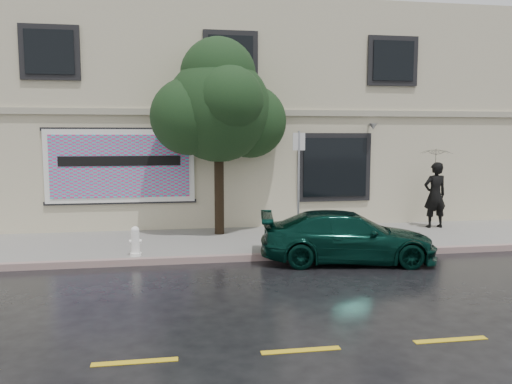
{
  "coord_description": "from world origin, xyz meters",
  "views": [
    {
      "loc": [
        -1.64,
        -9.81,
        2.9
      ],
      "look_at": [
        0.3,
        2.2,
        1.54
      ],
      "focal_mm": 35.0,
      "sensor_mm": 36.0,
      "label": 1
    }
  ],
  "objects": [
    {
      "name": "ground",
      "position": [
        0.0,
        0.0,
        0.0
      ],
      "size": [
        90.0,
        90.0,
        0.0
      ],
      "primitive_type": "plane",
      "color": "black",
      "rests_on": "ground"
    },
    {
      "name": "sidewalk",
      "position": [
        0.0,
        3.25,
        0.07
      ],
      "size": [
        20.0,
        3.5,
        0.15
      ],
      "primitive_type": "cube",
      "color": "gray",
      "rests_on": "ground"
    },
    {
      "name": "curb",
      "position": [
        0.0,
        1.5,
        0.07
      ],
      "size": [
        20.0,
        0.18,
        0.16
      ],
      "primitive_type": "cube",
      "color": "gray",
      "rests_on": "ground"
    },
    {
      "name": "road_marking",
      "position": [
        0.0,
        -3.5,
        0.01
      ],
      "size": [
        19.0,
        0.12,
        0.01
      ],
      "primitive_type": "cube",
      "color": "gold",
      "rests_on": "ground"
    },
    {
      "name": "building",
      "position": [
        0.0,
        9.0,
        3.5
      ],
      "size": [
        20.0,
        8.12,
        7.0
      ],
      "color": "#B9B395",
      "rests_on": "ground"
    },
    {
      "name": "billboard",
      "position": [
        -3.2,
        4.92,
        2.05
      ],
      "size": [
        4.3,
        0.16,
        2.2
      ],
      "color": "white",
      "rests_on": "ground"
    },
    {
      "name": "car",
      "position": [
        2.27,
        1.06,
        0.58
      ],
      "size": [
        4.24,
        2.39,
        1.17
      ],
      "primitive_type": "imported",
      "rotation": [
        0.0,
        0.0,
        1.41
      ],
      "color": "black",
      "rests_on": "ground"
    },
    {
      "name": "pedestrian",
      "position": [
        6.07,
        4.05,
        1.14
      ],
      "size": [
        0.74,
        0.51,
        1.98
      ],
      "primitive_type": "imported",
      "rotation": [
        0.0,
        0.0,
        3.19
      ],
      "color": "black",
      "rests_on": "sidewalk"
    },
    {
      "name": "umbrella",
      "position": [
        6.07,
        4.05,
        2.49
      ],
      "size": [
        1.28,
        1.28,
        0.72
      ],
      "primitive_type": "imported",
      "rotation": [
        0.0,
        0.0,
        0.41
      ],
      "color": "black",
      "rests_on": "pedestrian"
    },
    {
      "name": "street_tree",
      "position": [
        -0.44,
        4.12,
        3.62
      ],
      "size": [
        2.9,
        2.9,
        4.93
      ],
      "color": "black",
      "rests_on": "sidewalk"
    },
    {
      "name": "fire_hydrant",
      "position": [
        -2.58,
        1.8,
        0.48
      ],
      "size": [
        0.28,
        0.26,
        0.69
      ],
      "rotation": [
        0.0,
        0.0,
        0.32
      ],
      "color": "white",
      "rests_on": "sidewalk"
    },
    {
      "name": "sign_pole",
      "position": [
        1.62,
        3.18,
        1.86
      ],
      "size": [
        0.35,
        0.09,
        2.89
      ],
      "rotation": [
        0.0,
        0.0,
        0.2
      ],
      "color": "#9FA1A7",
      "rests_on": "sidewalk"
    }
  ]
}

